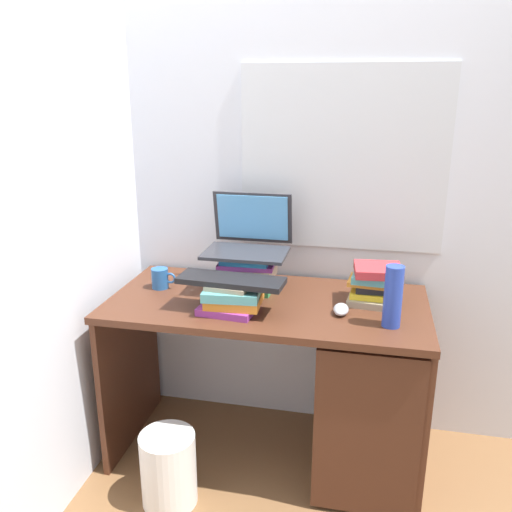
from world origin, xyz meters
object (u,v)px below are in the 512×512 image
object	(u,v)px
mug	(160,278)
wastebasket	(169,469)
book_stack_keyboard_riser	(232,298)
book_stack_side	(376,284)
book_stack_tall	(247,272)
computer_mouse	(341,309)
desk	(343,384)
water_bottle	(393,297)
laptop	(249,238)
keyboard	(231,280)

from	to	relation	value
mug	wastebasket	world-z (taller)	mug
book_stack_keyboard_riser	book_stack_side	xyz separation A→B (m)	(0.56, 0.21, 0.02)
book_stack_tall	wastebasket	world-z (taller)	book_stack_tall
book_stack_tall	computer_mouse	size ratio (longest dim) A/B	2.39
desk	book_stack_keyboard_riser	bearing A→B (deg)	-166.02
book_stack_tall	water_bottle	world-z (taller)	water_bottle
book_stack_keyboard_riser	computer_mouse	world-z (taller)	book_stack_keyboard_riser
book_stack_keyboard_riser	water_bottle	xyz separation A→B (m)	(0.62, -0.01, 0.06)
book_stack_side	water_bottle	size ratio (longest dim) A/B	0.96
mug	wastebasket	distance (m)	0.79
desk	laptop	bearing A→B (deg)	158.98
keyboard	mug	size ratio (longest dim) A/B	3.81
book_stack_keyboard_riser	water_bottle	distance (m)	0.62
computer_mouse	mug	world-z (taller)	mug
desk	mug	size ratio (longest dim) A/B	11.96
wastebasket	desk	bearing A→B (deg)	28.32
desk	laptop	world-z (taller)	laptop
keyboard	computer_mouse	world-z (taller)	keyboard
keyboard	water_bottle	world-z (taller)	water_bottle
book_stack_side	laptop	world-z (taller)	laptop
keyboard	wastebasket	bearing A→B (deg)	-126.72
book_stack_tall	mug	bearing A→B (deg)	-173.20
laptop	water_bottle	size ratio (longest dim) A/B	1.49
book_stack_keyboard_riser	keyboard	distance (m)	0.07
keyboard	book_stack_keyboard_riser	bearing A→B (deg)	46.84
book_stack_keyboard_riser	mug	bearing A→B (deg)	154.29
keyboard	wastebasket	size ratio (longest dim) A/B	1.37
laptop	mug	xyz separation A→B (m)	(-0.38, -0.10, -0.18)
keyboard	mug	distance (m)	0.42
desk	water_bottle	size ratio (longest dim) A/B	5.59
book_stack_tall	book_stack_side	distance (m)	0.55
desk	wastebasket	world-z (taller)	desk
book_stack_tall	wastebasket	bearing A→B (deg)	-114.77
book_stack_tall	book_stack_side	bearing A→B (deg)	-1.71
desk	keyboard	bearing A→B (deg)	-165.89
mug	computer_mouse	bearing A→B (deg)	-8.21
laptop	mug	size ratio (longest dim) A/B	3.20
desk	keyboard	world-z (taller)	keyboard
book_stack_tall	laptop	xyz separation A→B (m)	(-0.00, 0.06, 0.14)
laptop	keyboard	xyz separation A→B (m)	(-0.01, -0.28, -0.10)
mug	water_bottle	xyz separation A→B (m)	(0.99, -0.19, 0.07)
desk	computer_mouse	distance (m)	0.37
keyboard	wastebasket	xyz separation A→B (m)	(-0.21, -0.24, -0.73)
book_stack_side	mug	xyz separation A→B (m)	(-0.93, -0.03, -0.04)
wastebasket	water_bottle	bearing A→B (deg)	15.64
water_bottle	mug	bearing A→B (deg)	169.07
book_stack_keyboard_riser	wastebasket	distance (m)	0.73
mug	water_bottle	size ratio (longest dim) A/B	0.47
book_stack_keyboard_riser	keyboard	size ratio (longest dim) A/B	0.59
keyboard	computer_mouse	bearing A→B (deg)	12.50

